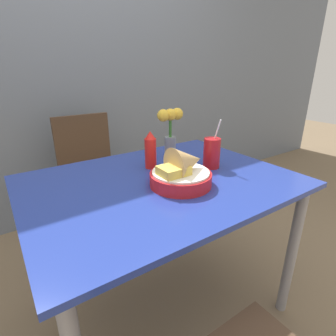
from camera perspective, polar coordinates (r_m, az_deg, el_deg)
ground_plane at (r=1.64m, az=-1.24°, el=-27.55°), size 12.00×12.00×0.00m
wall_window at (r=2.28m, az=-20.84°, el=21.49°), size 7.00×0.06×2.60m
dining_table at (r=1.23m, az=-1.48°, el=-6.69°), size 1.17×0.88×0.76m
chair_far_window at (r=2.01m, az=-16.73°, el=0.16°), size 0.40×0.40×0.92m
food_basket at (r=1.11m, az=3.22°, el=-0.76°), size 0.26×0.26×0.17m
ketchup_bottle at (r=1.30m, az=-3.83°, el=3.86°), size 0.06×0.06×0.19m
drink_cup at (r=1.32m, az=9.48°, el=3.04°), size 0.08×0.08×0.25m
flower_vase at (r=1.42m, az=0.50°, el=8.87°), size 0.15×0.06×0.27m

